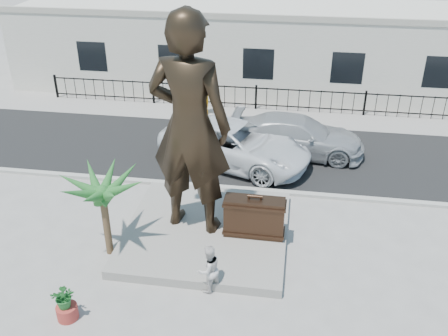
% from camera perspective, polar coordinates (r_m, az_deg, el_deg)
% --- Properties ---
extents(ground, '(100.00, 100.00, 0.00)m').
position_cam_1_polar(ground, '(15.33, -1.17, -11.15)').
color(ground, '#9E9991').
rests_on(ground, ground).
extents(street, '(40.00, 7.00, 0.01)m').
position_cam_1_polar(street, '(22.01, 2.40, 2.16)').
color(street, black).
rests_on(street, ground).
extents(curb, '(40.00, 0.25, 0.12)m').
position_cam_1_polar(curb, '(18.93, 1.16, -2.36)').
color(curb, '#A5A399').
rests_on(curb, ground).
extents(far_sidewalk, '(40.00, 2.50, 0.02)m').
position_cam_1_polar(far_sidewalk, '(25.63, 3.46, 6.11)').
color(far_sidewalk, '#9E9991').
rests_on(far_sidewalk, ground).
extents(plinth, '(5.20, 5.20, 0.30)m').
position_cam_1_polar(plinth, '(16.48, -2.00, -7.28)').
color(plinth, gray).
rests_on(plinth, ground).
extents(fence, '(22.00, 0.10, 1.20)m').
position_cam_1_polar(fence, '(26.16, 3.67, 7.97)').
color(fence, black).
rests_on(fence, ground).
extents(building, '(28.00, 7.00, 4.40)m').
position_cam_1_polar(building, '(29.66, 4.59, 13.69)').
color(building, silver).
rests_on(building, ground).
extents(statue, '(2.79, 2.07, 7.00)m').
position_cam_1_polar(statue, '(14.90, -3.95, 4.77)').
color(statue, black).
rests_on(statue, plinth).
extents(suitcase, '(1.88, 0.61, 1.32)m').
position_cam_1_polar(suitcase, '(15.75, 3.48, -5.62)').
color(suitcase, '#311F14').
rests_on(suitcase, plinth).
extents(tourist, '(0.91, 0.91, 1.49)m').
position_cam_1_polar(tourist, '(14.07, -1.76, -11.49)').
color(tourist, silver).
rests_on(tourist, ground).
extents(car_white, '(6.85, 4.75, 1.74)m').
position_cam_1_polar(car_white, '(20.48, 1.31, 2.78)').
color(car_white, white).
rests_on(car_white, street).
extents(car_silver, '(5.79, 2.63, 1.64)m').
position_cam_1_polar(car_silver, '(21.53, 8.36, 3.68)').
color(car_silver, '#A2A4A6').
rests_on(car_silver, street).
extents(worker, '(1.26, 0.85, 1.80)m').
position_cam_1_polar(worker, '(25.26, -2.23, 8.02)').
color(worker, orange).
rests_on(worker, far_sidewalk).
extents(palm_tree, '(1.80, 1.80, 3.20)m').
position_cam_1_polar(palm_tree, '(16.25, -12.86, -9.37)').
color(palm_tree, '#215D24').
rests_on(palm_tree, ground).
extents(planter, '(0.56, 0.56, 0.40)m').
position_cam_1_polar(planter, '(14.25, -17.47, -15.43)').
color(planter, '#A3322B').
rests_on(planter, ground).
extents(shrub, '(0.71, 0.65, 0.69)m').
position_cam_1_polar(shrub, '(13.89, -17.80, -13.81)').
color(shrub, '#206427').
rests_on(shrub, planter).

